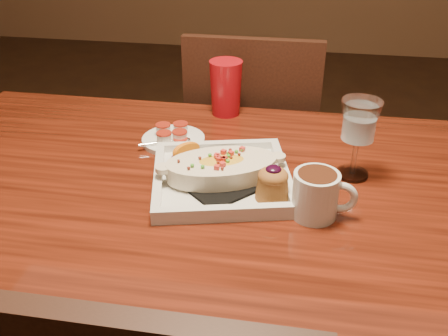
% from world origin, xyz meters
% --- Properties ---
extents(table, '(1.50, 0.90, 0.75)m').
position_xyz_m(table, '(0.00, 0.00, 0.65)').
color(table, maroon).
rests_on(table, floor).
extents(chair_far, '(0.42, 0.42, 0.93)m').
position_xyz_m(chair_far, '(-0.00, 0.63, 0.51)').
color(chair_far, black).
rests_on(chair_far, floor).
extents(plate, '(0.34, 0.34, 0.08)m').
position_xyz_m(plate, '(0.00, 0.04, 0.78)').
color(plate, silver).
rests_on(plate, table).
extents(coffee_mug, '(0.12, 0.09, 0.09)m').
position_xyz_m(coffee_mug, '(0.19, -0.04, 0.80)').
color(coffee_mug, silver).
rests_on(coffee_mug, table).
extents(goblet, '(0.08, 0.08, 0.17)m').
position_xyz_m(goblet, '(0.27, 0.12, 0.87)').
color(goblet, silver).
rests_on(goblet, table).
extents(saucer, '(0.15, 0.15, 0.10)m').
position_xyz_m(saucer, '(-0.16, 0.21, 0.76)').
color(saucer, silver).
rests_on(saucer, table).
extents(creamer_loose, '(0.03, 0.03, 0.03)m').
position_xyz_m(creamer_loose, '(-0.13, 0.18, 0.76)').
color(creamer_loose, white).
rests_on(creamer_loose, table).
extents(red_tumbler, '(0.09, 0.09, 0.15)m').
position_xyz_m(red_tumbler, '(-0.06, 0.40, 0.82)').
color(red_tumbler, '#A90C15').
rests_on(red_tumbler, table).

